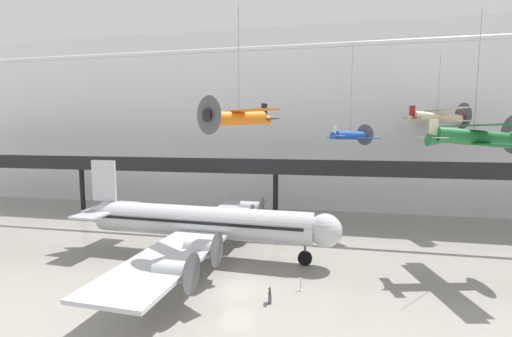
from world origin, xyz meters
TOP-DOWN VIEW (x-y plane):
  - ground_plane at (0.00, 0.00)m, footprint 260.00×260.00m
  - hangar_back_wall at (0.00, 29.74)m, footprint 140.00×3.00m
  - mezzanine_walkway at (0.00, 20.59)m, footprint 110.00×3.20m
  - ceiling_truss_beam at (0.00, 20.36)m, footprint 120.00×0.60m
  - airliner_silver_main at (-5.26, 6.38)m, footprint 27.41×31.06m
  - suspended_plane_orange_highwing at (-0.54, 3.34)m, footprint 7.77×7.11m
  - suspended_plane_cream_biplane at (20.65, 23.59)m, footprint 7.87×9.39m
  - suspended_plane_blue_trainer at (9.50, 18.49)m, footprint 6.21×6.22m
  - suspended_plane_green_biplane at (19.01, 7.99)m, footprint 8.05×9.72m
  - stanchion_barrier at (4.91, 0.73)m, footprint 0.36×0.36m
  - info_sign_pedestal at (2.88, -1.60)m, footprint 0.31×0.74m

SIDE VIEW (x-z plane):
  - ground_plane at x=0.00m, z-range 0.00..0.00m
  - stanchion_barrier at x=4.91m, z-range -0.21..0.87m
  - info_sign_pedestal at x=2.88m, z-range -0.17..1.08m
  - airliner_silver_main at x=-5.26m, z-range -1.27..7.91m
  - mezzanine_walkway at x=0.00m, z-range 2.69..11.30m
  - suspended_plane_green_biplane at x=19.01m, z-range 5.61..17.71m
  - suspended_plane_blue_trainer at x=9.50m, z-range 5.74..17.60m
  - suspended_plane_orange_highwing at x=-0.54m, z-range 8.04..18.54m
  - hangar_back_wall at x=0.00m, z-range 0.00..27.82m
  - suspended_plane_cream_biplane at x=20.65m, z-range 9.00..18.90m
  - ceiling_truss_beam at x=0.00m, z-range 22.56..23.16m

